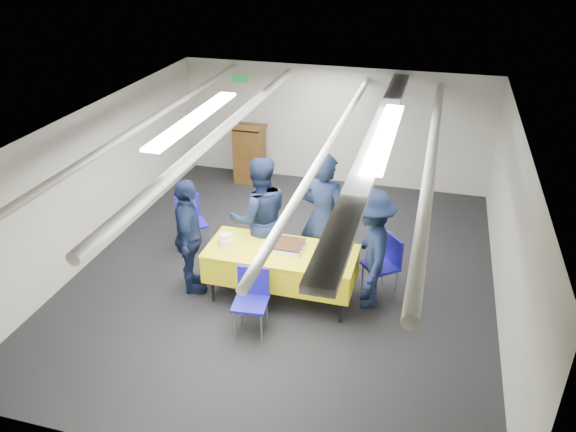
# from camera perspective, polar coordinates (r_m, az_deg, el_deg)

# --- Properties ---
(ground) EXTENTS (7.00, 7.00, 0.00)m
(ground) POSITION_cam_1_polar(r_m,az_deg,el_deg) (8.48, -0.19, -5.62)
(ground) COLOR black
(ground) RESTS_ON ground
(room_shell) EXTENTS (6.00, 7.00, 2.30)m
(room_shell) POSITION_cam_1_polar(r_m,az_deg,el_deg) (7.98, 1.22, 6.80)
(room_shell) COLOR beige
(room_shell) RESTS_ON ground
(serving_table) EXTENTS (2.02, 0.88, 0.77)m
(serving_table) POSITION_cam_1_polar(r_m,az_deg,el_deg) (7.61, -0.70, -4.88)
(serving_table) COLOR black
(serving_table) RESTS_ON ground
(sheet_cake) EXTENTS (0.52, 0.40, 0.09)m
(sheet_cake) POSITION_cam_1_polar(r_m,az_deg,el_deg) (7.53, -0.33, -2.98)
(sheet_cake) COLOR white
(sheet_cake) RESTS_ON serving_table
(plate_stack_left) EXTENTS (0.20, 0.20, 0.16)m
(plate_stack_left) POSITION_cam_1_polar(r_m,az_deg,el_deg) (7.64, -6.34, -2.42)
(plate_stack_left) COLOR white
(plate_stack_left) RESTS_ON serving_table
(plate_stack_right) EXTENTS (0.23, 0.23, 0.16)m
(plate_stack_right) POSITION_cam_1_polar(r_m,az_deg,el_deg) (7.30, 3.82, -3.87)
(plate_stack_right) COLOR white
(plate_stack_right) RESTS_ON serving_table
(podium) EXTENTS (0.62, 0.53, 1.25)m
(podium) POSITION_cam_1_polar(r_m,az_deg,el_deg) (11.23, -3.94, 6.50)
(podium) COLOR brown
(podium) RESTS_ON ground
(chair_near) EXTENTS (0.46, 0.46, 0.87)m
(chair_near) POSITION_cam_1_polar(r_m,az_deg,el_deg) (7.09, -3.69, -7.94)
(chair_near) COLOR gray
(chair_near) RESTS_ON ground
(chair_right) EXTENTS (0.59, 0.59, 0.87)m
(chair_right) POSITION_cam_1_polar(r_m,az_deg,el_deg) (7.87, 9.93, -4.38)
(chair_right) COLOR gray
(chair_right) RESTS_ON ground
(chair_left) EXTENTS (0.59, 0.59, 0.87)m
(chair_left) POSITION_cam_1_polar(r_m,az_deg,el_deg) (8.98, -9.92, -0.10)
(chair_left) COLOR gray
(chair_left) RESTS_ON ground
(sailor_a) EXTENTS (0.79, 0.60, 1.95)m
(sailor_a) POSITION_cam_1_polar(r_m,az_deg,el_deg) (7.87, 3.58, -0.24)
(sailor_a) COLOR black
(sailor_a) RESTS_ON ground
(sailor_b) EXTENTS (1.13, 1.05, 1.85)m
(sailor_b) POSITION_cam_1_polar(r_m,az_deg,el_deg) (7.97, -2.89, -0.26)
(sailor_b) COLOR black
(sailor_b) RESTS_ON ground
(sailor_c) EXTENTS (0.71, 1.07, 1.68)m
(sailor_c) POSITION_cam_1_polar(r_m,az_deg,el_deg) (7.78, -10.02, -2.13)
(sailor_c) COLOR black
(sailor_c) RESTS_ON ground
(sailor_d) EXTENTS (0.83, 1.19, 1.68)m
(sailor_d) POSITION_cam_1_polar(r_m,az_deg,el_deg) (7.46, 8.35, -3.38)
(sailor_d) COLOR black
(sailor_d) RESTS_ON ground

